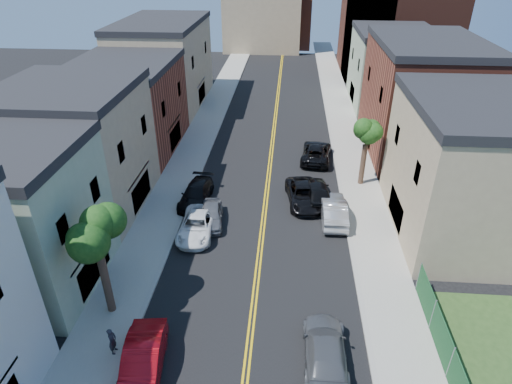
% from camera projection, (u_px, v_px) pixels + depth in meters
% --- Properties ---
extents(sidewalk_left, '(3.20, 100.00, 0.15)m').
position_uv_depth(sidewalk_left, '(200.00, 133.00, 46.82)').
color(sidewalk_left, gray).
rests_on(sidewalk_left, ground).
extents(sidewalk_right, '(3.20, 100.00, 0.15)m').
position_uv_depth(sidewalk_right, '(348.00, 138.00, 45.74)').
color(sidewalk_right, gray).
rests_on(sidewalk_right, ground).
extents(curb_left, '(0.30, 100.00, 0.15)m').
position_uv_depth(curb_left, '(216.00, 134.00, 46.70)').
color(curb_left, gray).
rests_on(curb_left, ground).
extents(curb_right, '(0.30, 100.00, 0.15)m').
position_uv_depth(curb_right, '(331.00, 137.00, 45.86)').
color(curb_right, gray).
rests_on(curb_right, ground).
extents(bldg_left_palegrn, '(9.00, 8.00, 8.50)m').
position_uv_depth(bldg_left_palegrn, '(8.00, 224.00, 24.44)').
color(bldg_left_palegrn, gray).
rests_on(bldg_left_palegrn, ground).
extents(bldg_left_tan_near, '(9.00, 10.00, 9.00)m').
position_uv_depth(bldg_left_tan_near, '(76.00, 153.00, 32.08)').
color(bldg_left_tan_near, '#998466').
rests_on(bldg_left_tan_near, ground).
extents(bldg_left_brick, '(9.00, 12.00, 8.00)m').
position_uv_depth(bldg_left_brick, '(127.00, 109.00, 41.82)').
color(bldg_left_brick, brown).
rests_on(bldg_left_brick, ground).
extents(bldg_left_tan_far, '(9.00, 16.00, 9.50)m').
position_uv_depth(bldg_left_tan_far, '(164.00, 66.00, 53.52)').
color(bldg_left_tan_far, '#998466').
rests_on(bldg_left_tan_far, ground).
extents(bldg_right_tan, '(9.00, 12.00, 9.00)m').
position_uv_depth(bldg_right_tan, '(471.00, 173.00, 29.31)').
color(bldg_right_tan, '#998466').
rests_on(bldg_right_tan, ground).
extents(bldg_right_brick, '(9.00, 14.00, 10.00)m').
position_uv_depth(bldg_right_brick, '(421.00, 100.00, 41.13)').
color(bldg_right_brick, brown).
rests_on(bldg_right_brick, ground).
extents(bldg_right_palegrn, '(9.00, 12.00, 8.50)m').
position_uv_depth(bldg_right_palegrn, '(391.00, 70.00, 53.58)').
color(bldg_right_palegrn, gray).
rests_on(bldg_right_palegrn, ground).
extents(church, '(16.20, 14.20, 22.60)m').
position_uv_depth(church, '(391.00, 25.00, 64.92)').
color(church, '#4C2319').
rests_on(church, ground).
extents(backdrop_left, '(14.00, 8.00, 12.00)m').
position_uv_depth(backdrop_left, '(262.00, 17.00, 79.81)').
color(backdrop_left, '#998466').
rests_on(backdrop_left, ground).
extents(backdrop_center, '(10.00, 8.00, 10.00)m').
position_uv_depth(backdrop_center, '(284.00, 19.00, 83.49)').
color(backdrop_center, brown).
rests_on(backdrop_center, ground).
extents(tree_left_mid, '(5.20, 5.20, 9.29)m').
position_uv_depth(tree_left_mid, '(91.00, 213.00, 21.13)').
color(tree_left_mid, '#39241C').
rests_on(tree_left_mid, sidewalk_left).
extents(tree_right_far, '(4.40, 4.40, 8.03)m').
position_uv_depth(tree_right_far, '(369.00, 121.00, 34.27)').
color(tree_right_far, '#39241C').
rests_on(tree_right_far, sidewalk_right).
extents(red_sedan, '(2.32, 5.12, 1.63)m').
position_uv_depth(red_sedan, '(143.00, 362.00, 20.51)').
color(red_sedan, '#AB0B13').
rests_on(red_sedan, ground).
extents(white_pickup, '(2.36, 5.06, 1.40)m').
position_uv_depth(white_pickup, '(197.00, 225.00, 30.57)').
color(white_pickup, white).
rests_on(white_pickup, ground).
extents(grey_car_left, '(2.15, 4.26, 1.39)m').
position_uv_depth(grey_car_left, '(211.00, 215.00, 31.71)').
color(grey_car_left, '#57595F').
rests_on(grey_car_left, ground).
extents(black_car_left, '(2.40, 5.17, 1.46)m').
position_uv_depth(black_car_left, '(196.00, 194.00, 34.29)').
color(black_car_left, black).
rests_on(black_car_left, ground).
extents(grey_car_right, '(2.11, 5.16, 1.50)m').
position_uv_depth(grey_car_right, '(325.00, 350.00, 21.20)').
color(grey_car_right, '#4E5055').
rests_on(grey_car_right, ground).
extents(black_car_right, '(2.49, 5.11, 1.68)m').
position_uv_depth(black_car_right, '(317.00, 192.00, 34.39)').
color(black_car_right, black).
rests_on(black_car_right, ground).
extents(silver_car_right, '(1.85, 5.08, 1.66)m').
position_uv_depth(silver_car_right, '(333.00, 210.00, 32.09)').
color(silver_car_right, '#96989D').
rests_on(silver_car_right, ground).
extents(dark_car_right_far, '(3.18, 5.85, 1.56)m').
position_uv_depth(dark_car_right_far, '(316.00, 152.00, 40.98)').
color(dark_car_right_far, black).
rests_on(dark_car_right_far, ground).
extents(black_suv_lane, '(3.17, 5.62, 1.48)m').
position_uv_depth(black_suv_lane, '(304.00, 195.00, 34.17)').
color(black_suv_lane, black).
rests_on(black_suv_lane, ground).
extents(pedestrian_left, '(0.37, 0.56, 1.55)m').
position_uv_depth(pedestrian_left, '(112.00, 341.00, 21.45)').
color(pedestrian_left, '#24242B').
rests_on(pedestrian_left, sidewalk_left).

